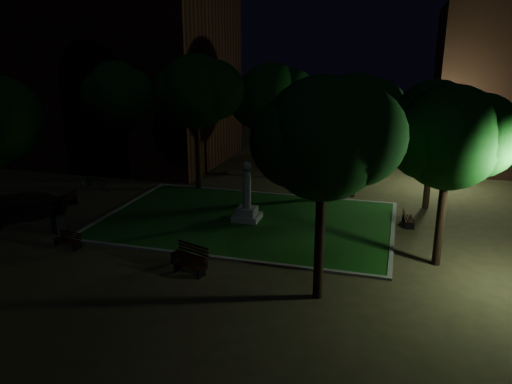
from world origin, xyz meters
TOP-DOWN VIEW (x-y plane):
  - ground at (0.00, 0.00)m, footprint 80.00×80.00m
  - lawn at (0.00, 2.00)m, footprint 15.00×10.00m
  - lawn_kerb at (0.00, 2.00)m, footprint 15.40×10.40m
  - monument at (0.00, 2.00)m, footprint 1.40×1.40m
  - building_main at (-15.86, 13.79)m, footprint 20.00×12.00m
  - tree_north_wl at (-4.76, 7.08)m, footprint 5.69×4.65m
  - tree_north_er at (5.08, 8.17)m, footprint 5.37×4.38m
  - tree_ne at (9.42, 7.11)m, footprint 5.60×4.57m
  - tree_east at (9.57, -0.99)m, footprint 5.25×4.29m
  - tree_se at (5.13, -5.32)m, footprint 5.33×4.35m
  - tree_nw at (-10.96, 8.81)m, footprint 6.05×4.94m
  - tree_far_north at (-0.97, 11.35)m, footprint 6.12×4.99m
  - lamppost_nw at (-12.54, 10.23)m, footprint 1.18×0.28m
  - lamppost_ne at (10.27, 11.83)m, footprint 1.18×0.28m
  - bench_near_left at (-0.66, -4.10)m, footprint 1.82×1.13m
  - bench_near_right at (-0.37, -4.78)m, footprint 1.49×0.84m
  - bench_west_near at (-6.95, -3.79)m, footprint 1.43×0.72m
  - bench_left_side at (-10.83, 1.31)m, footprint 0.61×1.67m
  - bench_right_side at (8.28, 3.71)m, footprint 0.63×1.44m
  - bench_far_side at (3.98, 7.27)m, footprint 1.60×0.75m
  - trash_bin at (-8.60, -2.28)m, footprint 0.80×0.80m
  - bicycle at (-11.84, 5.56)m, footprint 1.72×0.65m

SIDE VIEW (x-z plane):
  - ground at x=0.00m, z-range 0.00..0.00m
  - lawn at x=0.00m, z-range 0.00..0.08m
  - lawn_kerb at x=0.00m, z-range 0.00..0.12m
  - bench_west_near at x=-6.95m, z-range -0.02..0.73m
  - bench_right_side at x=8.28m, z-range -0.02..0.74m
  - bench_near_right at x=-0.37m, z-range -0.02..0.75m
  - bench_far_side at x=3.98m, z-range -0.02..0.82m
  - bench_left_side at x=-10.83m, z-range -0.03..0.89m
  - bench_near_left at x=-0.66m, z-range -0.03..0.92m
  - bicycle at x=-11.84m, z-range 0.00..0.90m
  - trash_bin at x=-8.60m, z-range 0.01..1.05m
  - monument at x=0.00m, z-range -0.64..2.56m
  - lamppost_ne at x=10.27m, z-range 0.89..5.31m
  - lamppost_nw at x=-12.54m, z-range 0.91..5.61m
  - tree_ne at x=9.42m, z-range 1.39..8.75m
  - tree_north_er at x=5.08m, z-range 1.61..9.21m
  - tree_far_north at x=-0.97m, z-range 1.50..9.51m
  - tree_east at x=9.57m, z-range 1.69..9.38m
  - tree_nw at x=-10.96m, z-range 1.68..10.00m
  - tree_se at x=5.13m, z-range 1.92..10.13m
  - tree_north_wl at x=-4.76m, z-range 1.99..10.64m
  - building_main at x=-15.86m, z-range -0.12..14.88m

